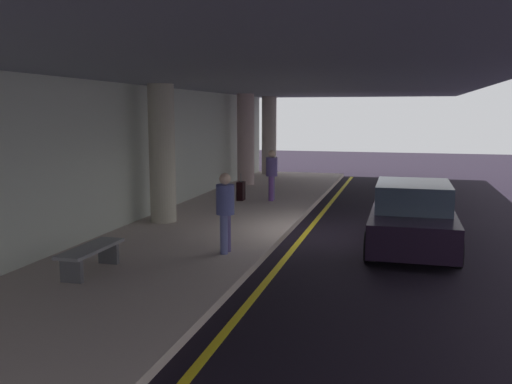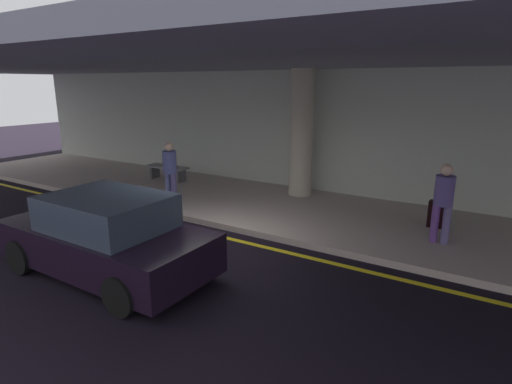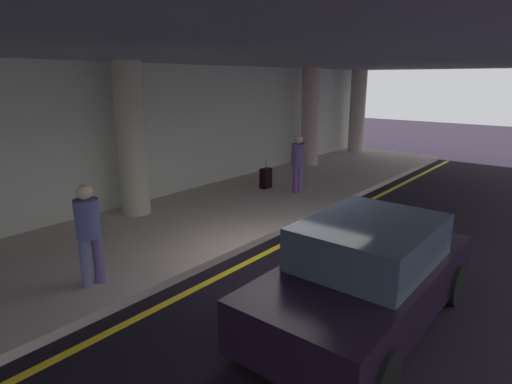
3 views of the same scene
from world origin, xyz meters
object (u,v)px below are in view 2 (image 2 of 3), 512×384
Objects in this scene: person_waiting_for_ride at (170,168)px; traveler_with_luggage at (443,198)px; suitcase_upright_primary at (436,214)px; support_column_far_left at (302,134)px; car_black at (107,237)px; bench_metal at (167,170)px.

traveler_with_luggage is at bearing -161.54° from person_waiting_for_ride.
suitcase_upright_primary is (-0.23, 1.00, -0.65)m from traveler_with_luggage.
support_column_far_left is at bearing 97.80° from traveler_with_luggage.
person_waiting_for_ride is at bearing -135.86° from support_column_far_left.
traveler_with_luggage is (4.22, -1.99, -0.86)m from support_column_far_left.
suitcase_upright_primary is (4.71, 5.45, -0.25)m from car_black.
support_column_far_left reaches higher than car_black.
car_black is at bearing -96.38° from support_column_far_left.
support_column_far_left is 2.17× the size of traveler_with_luggage.
person_waiting_for_ride is at bearing 128.51° from traveler_with_luggage.
person_waiting_for_ride is at bearing -64.44° from car_black.
support_column_far_left reaches higher than bench_metal.
car_black is at bearing -54.89° from bench_metal.
support_column_far_left reaches higher than person_waiting_for_ride.
support_column_far_left is 6.60m from car_black.
traveler_with_luggage is at bearing -25.22° from support_column_far_left.
support_column_far_left is 4.38m from suitcase_upright_primary.
person_waiting_for_ride is (-2.02, 3.78, 0.40)m from car_black.
person_waiting_for_ride is (-6.95, -0.67, 0.00)m from traveler_with_luggage.
traveler_with_luggage is 1.00× the size of person_waiting_for_ride.
traveler_with_luggage reaches higher than suitcase_upright_primary.
person_waiting_for_ride is 2.85m from bench_metal.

